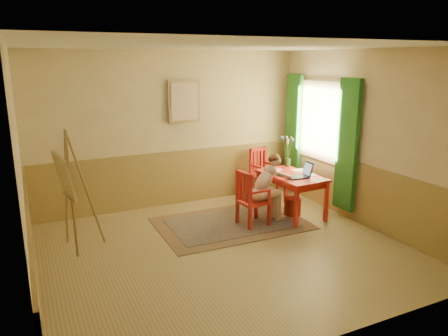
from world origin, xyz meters
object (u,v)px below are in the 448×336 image
chair_left (251,199)px  figure (267,186)px  easel (67,180)px  table (291,180)px  laptop (301,174)px  chair_back (263,173)px

chair_left → figure: size_ratio=0.81×
easel → chair_left: bearing=-6.6°
table → laptop: 0.25m
chair_left → easel: (-2.72, 0.32, 0.56)m
chair_back → figure: (-0.64, -1.22, 0.15)m
laptop → figure: bearing=172.7°
chair_left → chair_back: (0.96, 1.26, 0.01)m
table → easel: 3.63m
table → figure: (-0.56, -0.12, -0.00)m
table → easel: (-3.60, 0.16, 0.39)m
chair_back → easel: bearing=-165.7°
table → chair_back: (0.08, 1.10, -0.15)m
easel → chair_back: bearing=14.3°
chair_left → laptop: 0.98m
table → chair_back: 1.11m
table → laptop: laptop is taller
chair_left → chair_back: 1.58m
table → laptop: bearing=-77.1°
table → chair_left: size_ratio=1.34×
laptop → table: bearing=102.9°
figure → laptop: 0.62m
chair_back → laptop: bearing=-91.6°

